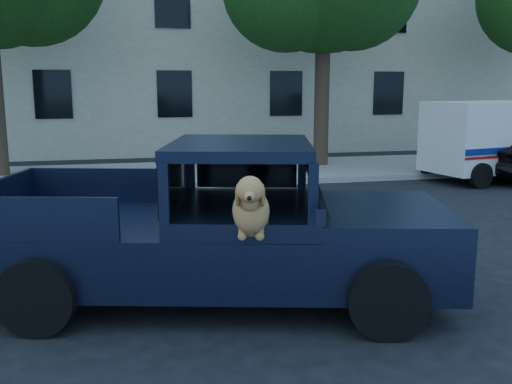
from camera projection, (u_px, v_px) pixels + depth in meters
ground at (190, 295)px, 6.96m from camera, size 120.00×120.00×0.00m
far_sidewalk at (153, 174)px, 15.76m from camera, size 60.00×4.00×0.15m
lane_stripes at (277, 222)px, 10.65m from camera, size 21.60×0.14×0.01m
building_main at (217, 34)px, 22.58m from camera, size 26.00×6.00×9.00m
pickup_truck at (212, 248)px, 6.70m from camera, size 5.61×3.33×1.89m
mail_truck at (492, 146)px, 15.20m from camera, size 4.08×2.59×2.08m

